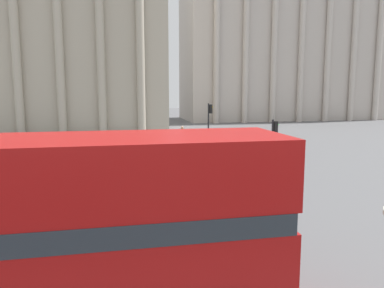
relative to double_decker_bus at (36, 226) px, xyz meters
name	(u,v)px	position (x,y,z in m)	size (l,w,h in m)	color
double_decker_bus	(36,226)	(0.00, 0.00, 0.00)	(10.36, 2.70, 4.00)	black
plaza_building_left	(28,24)	(-8.18, 41.39, 10.54)	(32.47, 14.10, 25.55)	#B2A893
plaza_building_right	(283,48)	(29.97, 52.95, 9.78)	(34.39, 13.47, 24.03)	#BCB2A8
traffic_light_near	(243,170)	(5.71, 3.72, 0.10)	(0.42, 0.24, 3.55)	black
traffic_light_mid	(274,138)	(10.71, 12.58, -0.09)	(0.42, 0.24, 3.24)	black
traffic_light_far	(209,120)	(8.93, 20.90, 0.33)	(0.42, 0.24, 3.91)	black
pedestrian_red	(179,179)	(4.33, 8.26, -1.22)	(0.32, 0.32, 1.74)	#282B33
pedestrian_olive	(182,134)	(7.44, 24.73, -1.20)	(0.32, 0.32, 1.78)	#282B33
pedestrian_white	(18,172)	(-3.12, 11.53, -1.28)	(0.32, 0.32, 1.65)	#282B33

